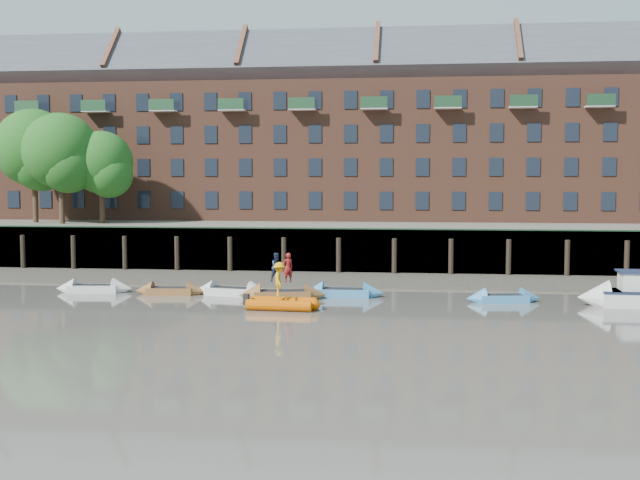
% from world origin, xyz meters
% --- Properties ---
extents(ground, '(220.00, 220.00, 0.00)m').
position_xyz_m(ground, '(0.00, 0.00, 0.00)').
color(ground, '#5F5A52').
rests_on(ground, ground).
extents(foreshore, '(110.00, 8.00, 0.50)m').
position_xyz_m(foreshore, '(0.00, 18.00, 0.00)').
color(foreshore, '#3D382F').
rests_on(foreshore, ground).
extents(mud_band, '(110.00, 1.60, 0.10)m').
position_xyz_m(mud_band, '(0.00, 14.60, 0.00)').
color(mud_band, '#4C4336').
rests_on(mud_band, ground).
extents(river_wall, '(110.00, 1.23, 3.30)m').
position_xyz_m(river_wall, '(-0.00, 22.38, 1.59)').
color(river_wall, '#2D2A26').
rests_on(river_wall, ground).
extents(bank_terrace, '(110.00, 28.00, 3.20)m').
position_xyz_m(bank_terrace, '(0.00, 36.00, 1.60)').
color(bank_terrace, '#5E594D').
rests_on(bank_terrace, ground).
extents(apartment_terrace, '(80.60, 15.56, 20.98)m').
position_xyz_m(apartment_terrace, '(-0.00, 36.99, 12.82)').
color(apartment_terrace, brown).
rests_on(apartment_terrace, bank_terrace).
extents(tree_cluster, '(11.76, 7.74, 9.40)m').
position_xyz_m(tree_cluster, '(-25.62, 27.35, 9.00)').
color(tree_cluster, '#3A281C').
rests_on(tree_cluster, bank_terrace).
extents(rowboat_0, '(4.70, 1.85, 1.33)m').
position_xyz_m(rowboat_0, '(-15.79, 10.68, 0.23)').
color(rowboat_0, silver).
rests_on(rowboat_0, ground).
extents(rowboat_1, '(4.25, 1.49, 1.21)m').
position_xyz_m(rowboat_1, '(-10.94, 10.35, 0.21)').
color(rowboat_1, brown).
rests_on(rowboat_1, ground).
extents(rowboat_2, '(4.78, 2.13, 1.34)m').
position_xyz_m(rowboat_2, '(-7.23, 10.48, 0.24)').
color(rowboat_2, silver).
rests_on(rowboat_2, ground).
extents(rowboat_3, '(5.14, 2.19, 1.45)m').
position_xyz_m(rowboat_3, '(-4.00, 9.28, 0.26)').
color(rowboat_3, brown).
rests_on(rowboat_3, ground).
extents(rowboat_4, '(4.73, 1.40, 1.37)m').
position_xyz_m(rowboat_4, '(-0.65, 10.70, 0.24)').
color(rowboat_4, teal).
rests_on(rowboat_4, ground).
extents(rowboat_6, '(4.31, 1.94, 1.21)m').
position_xyz_m(rowboat_6, '(8.40, 9.78, 0.21)').
color(rowboat_6, teal).
rests_on(rowboat_6, ground).
extents(rib_tender, '(3.85, 2.02, 0.66)m').
position_xyz_m(rib_tender, '(-3.32, 5.89, 0.29)').
color(rib_tender, '#D05302').
rests_on(rib_tender, ground).
extents(motor_launch, '(6.06, 2.14, 2.48)m').
position_xyz_m(motor_launch, '(14.89, 9.06, 0.63)').
color(motor_launch, silver).
rests_on(motor_launch, ground).
extents(person_rower_a, '(0.73, 0.68, 1.68)m').
position_xyz_m(person_rower_a, '(-3.70, 9.36, 1.81)').
color(person_rower_a, maroon).
rests_on(person_rower_a, rowboat_3).
extents(person_rower_b, '(1.03, 1.01, 1.68)m').
position_xyz_m(person_rower_b, '(-4.34, 9.48, 1.81)').
color(person_rower_b, '#19233F').
rests_on(person_rower_b, rowboat_3).
extents(person_rib_crew, '(0.89, 1.31, 1.87)m').
position_xyz_m(person_rib_crew, '(-3.59, 5.96, 1.55)').
color(person_rib_crew, orange).
rests_on(person_rib_crew, rib_tender).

